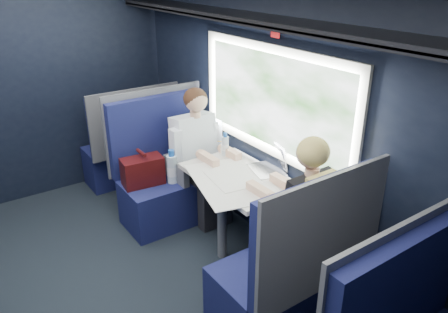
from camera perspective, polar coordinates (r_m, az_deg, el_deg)
ground at (r=3.63m, az=-12.30°, el=-17.32°), size 2.80×4.20×0.01m
room_shell at (r=2.90m, az=-14.43°, el=5.51°), size 3.00×4.40×2.40m
table at (r=3.66m, az=1.70°, el=-3.62°), size 0.62×1.00×0.74m
seat_bay_near at (r=4.34m, az=-7.32°, el=-2.70°), size 1.04×0.62×1.26m
seat_bay_far at (r=3.14m, az=8.68°, el=-14.62°), size 1.04×0.62×1.26m
seat_row_front at (r=5.12m, az=-12.02°, el=1.05°), size 1.04×0.51×1.16m
man at (r=4.20m, az=-3.20°, el=0.92°), size 0.53×0.56×1.32m
woman at (r=3.21m, az=10.28°, el=-7.02°), size 0.53×0.56×1.32m
papers at (r=3.54m, az=1.09°, el=-3.24°), size 0.77×0.95×0.01m
laptop at (r=3.74m, az=6.24°, el=-0.75°), size 0.33×0.38×0.24m
bottle_small at (r=3.98m, az=0.16°, el=1.50°), size 0.06×0.06×0.22m
cup at (r=4.03m, az=0.07°, el=0.99°), size 0.07×0.07×0.09m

